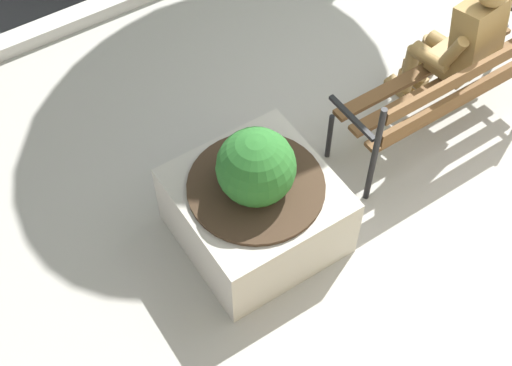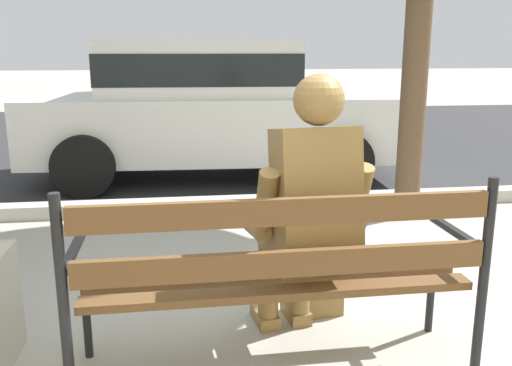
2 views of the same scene
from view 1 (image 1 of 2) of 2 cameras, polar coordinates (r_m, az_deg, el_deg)
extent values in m
plane|color=#9E9B93|center=(5.76, 16.12, 3.33)|extent=(80.00, 80.00, 0.00)
cube|color=brown|center=(5.42, 16.07, 6.57)|extent=(1.70, 0.13, 0.04)
cube|color=brown|center=(5.49, 14.80, 7.74)|extent=(1.70, 0.13, 0.04)
cube|color=brown|center=(5.57, 13.55, 8.88)|extent=(1.70, 0.13, 0.04)
cube|color=brown|center=(5.27, 17.15, 7.21)|extent=(1.70, 0.05, 0.11)
cube|color=brown|center=(5.12, 17.74, 8.90)|extent=(1.70, 0.05, 0.11)
cylinder|color=black|center=(5.29, 5.96, 3.75)|extent=(0.04, 0.04, 0.45)
cylinder|color=black|center=(4.89, 9.53, 2.12)|extent=(0.04, 0.04, 0.95)
cube|color=black|center=(4.90, 7.76, 5.24)|extent=(0.04, 0.48, 0.03)
cylinder|color=black|center=(6.27, 19.01, 10.41)|extent=(0.04, 0.04, 0.45)
cube|color=olive|center=(5.54, 15.87, 9.53)|extent=(0.38, 0.36, 0.16)
cube|color=olive|center=(5.30, 17.48, 11.40)|extent=(0.39, 0.33, 0.55)
cylinder|color=olive|center=(5.19, 15.68, 10.15)|extent=(0.11, 0.19, 0.29)
cylinder|color=olive|center=(5.35, 14.07, 9.61)|extent=(0.11, 0.27, 0.10)
cylinder|color=olive|center=(5.49, 18.61, 12.03)|extent=(0.11, 0.19, 0.29)
cylinder|color=olive|center=(5.65, 17.12, 11.57)|extent=(0.11, 0.27, 0.10)
cylinder|color=olive|center=(5.56, 14.10, 9.65)|extent=(0.18, 0.38, 0.14)
cylinder|color=olive|center=(5.81, 12.24, 8.72)|extent=(0.11, 0.11, 0.50)
cube|color=olive|center=(5.99, 11.46, 7.58)|extent=(0.14, 0.25, 0.07)
cylinder|color=olive|center=(5.68, 15.28, 10.41)|extent=(0.18, 0.38, 0.14)
cylinder|color=olive|center=(5.93, 13.40, 9.48)|extent=(0.11, 0.11, 0.50)
cube|color=olive|center=(6.10, 12.60, 8.34)|extent=(0.14, 0.25, 0.07)
cube|color=olive|center=(6.16, 13.20, 9.37)|extent=(0.30, 0.22, 0.16)
cube|color=#A8A399|center=(4.79, 0.00, -2.31)|extent=(1.00, 1.00, 0.55)
cylinder|color=#38281C|center=(4.56, 0.00, -0.26)|extent=(0.90, 0.90, 0.03)
sphere|color=#235B23|center=(4.40, 0.00, 1.29)|extent=(0.51, 0.51, 0.51)
camera|label=2|loc=(3.94, 36.71, -6.09)|focal=39.09mm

